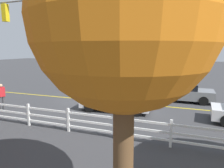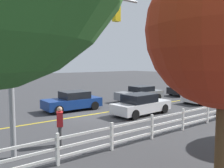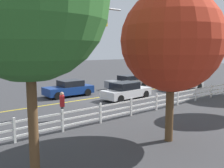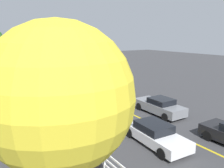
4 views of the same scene
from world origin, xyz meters
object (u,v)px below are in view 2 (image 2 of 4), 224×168
at_px(car_1, 141,104).
at_px(car_2, 205,96).
at_px(car_0, 140,94).
at_px(car_3, 73,101).
at_px(pedestrian, 60,124).
at_px(car_4, 187,89).

height_order(car_1, car_2, car_1).
bearing_deg(car_0, car_3, -0.13).
bearing_deg(car_0, pedestrian, 30.54).
height_order(car_0, car_4, car_4).
distance_m(car_2, car_3, 11.63).
bearing_deg(car_4, car_3, -0.79).
xyz_separation_m(car_1, pedestrian, (7.07, 2.26, 0.24)).
distance_m(car_2, pedestrian, 15.07).
distance_m(car_0, car_1, 5.70).
distance_m(car_0, car_3, 6.93).
bearing_deg(car_2, car_0, 136.37).
height_order(car_0, car_2, car_0).
bearing_deg(pedestrian, car_1, -137.55).
bearing_deg(car_1, car_3, 122.28).
relative_size(car_1, car_3, 1.06).
distance_m(car_0, pedestrian, 12.72).
height_order(car_2, car_4, car_4).
relative_size(car_1, car_4, 1.00).
height_order(car_0, car_3, car_3).
relative_size(car_0, car_3, 1.09).
bearing_deg(car_3, pedestrian, 59.43).
height_order(car_4, pedestrian, pedestrian).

